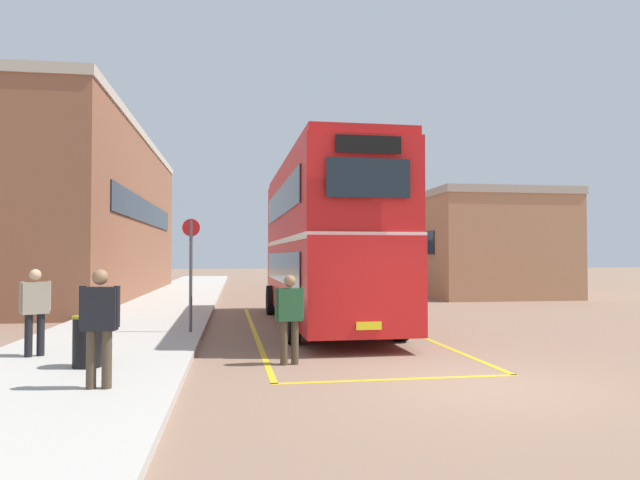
{
  "coord_description": "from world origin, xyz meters",
  "views": [
    {
      "loc": [
        -3.67,
        -8.74,
        2.03
      ],
      "look_at": [
        -0.76,
        11.27,
        2.59
      ],
      "focal_mm": 32.22,
      "sensor_mm": 36.0,
      "label": 1
    }
  ],
  "objects_px": {
    "pedestrian_waiting_near": "(35,306)",
    "pedestrian_waiting_far": "(100,319)",
    "bus_stop_sign": "(191,264)",
    "litter_bin": "(87,341)",
    "pedestrian_boarding": "(290,313)",
    "single_deck_bus": "(355,262)",
    "double_decker_bus": "(323,239)"
  },
  "relations": [
    {
      "from": "single_deck_bus",
      "to": "pedestrian_waiting_far",
      "type": "distance_m",
      "value": 28.89
    },
    {
      "from": "pedestrian_waiting_near",
      "to": "single_deck_bus",
      "type": "bearing_deg",
      "value": 65.29
    },
    {
      "from": "pedestrian_waiting_far",
      "to": "single_deck_bus",
      "type": "bearing_deg",
      "value": 70.99
    },
    {
      "from": "pedestrian_waiting_far",
      "to": "litter_bin",
      "type": "distance_m",
      "value": 1.86
    },
    {
      "from": "pedestrian_boarding",
      "to": "pedestrian_waiting_far",
      "type": "height_order",
      "value": "pedestrian_waiting_far"
    },
    {
      "from": "bus_stop_sign",
      "to": "pedestrian_waiting_far",
      "type": "bearing_deg",
      "value": -97.63
    },
    {
      "from": "pedestrian_boarding",
      "to": "litter_bin",
      "type": "height_order",
      "value": "pedestrian_boarding"
    },
    {
      "from": "double_decker_bus",
      "to": "pedestrian_waiting_far",
      "type": "xyz_separation_m",
      "value": [
        -4.46,
        -8.05,
        -1.39
      ]
    },
    {
      "from": "single_deck_bus",
      "to": "litter_bin",
      "type": "xyz_separation_m",
      "value": [
        -9.98,
        -25.63,
        -1.06
      ]
    },
    {
      "from": "pedestrian_waiting_far",
      "to": "litter_bin",
      "type": "relative_size",
      "value": 1.95
    },
    {
      "from": "bus_stop_sign",
      "to": "litter_bin",
      "type": "bearing_deg",
      "value": -107.6
    },
    {
      "from": "single_deck_bus",
      "to": "pedestrian_boarding",
      "type": "xyz_separation_m",
      "value": [
        -6.49,
        -25.17,
        -0.68
      ]
    },
    {
      "from": "double_decker_bus",
      "to": "pedestrian_waiting_near",
      "type": "xyz_separation_m",
      "value": [
        -6.28,
        -5.14,
        -1.43
      ]
    },
    {
      "from": "pedestrian_waiting_near",
      "to": "litter_bin",
      "type": "xyz_separation_m",
      "value": [
        1.25,
        -1.22,
        -0.5
      ]
    },
    {
      "from": "single_deck_bus",
      "to": "pedestrian_boarding",
      "type": "height_order",
      "value": "single_deck_bus"
    },
    {
      "from": "pedestrian_waiting_near",
      "to": "bus_stop_sign",
      "type": "relative_size",
      "value": 0.58
    },
    {
      "from": "pedestrian_waiting_far",
      "to": "bus_stop_sign",
      "type": "height_order",
      "value": "bus_stop_sign"
    },
    {
      "from": "pedestrian_boarding",
      "to": "pedestrian_waiting_far",
      "type": "distance_m",
      "value": 3.62
    },
    {
      "from": "single_deck_bus",
      "to": "pedestrian_waiting_far",
      "type": "relative_size",
      "value": 5.93
    },
    {
      "from": "pedestrian_waiting_near",
      "to": "pedestrian_waiting_far",
      "type": "xyz_separation_m",
      "value": [
        1.82,
        -2.91,
        0.04
      ]
    },
    {
      "from": "double_decker_bus",
      "to": "pedestrian_boarding",
      "type": "xyz_separation_m",
      "value": [
        -1.54,
        -5.91,
        -1.55
      ]
    },
    {
      "from": "pedestrian_boarding",
      "to": "single_deck_bus",
      "type": "bearing_deg",
      "value": 75.55
    },
    {
      "from": "pedestrian_waiting_far",
      "to": "litter_bin",
      "type": "bearing_deg",
      "value": 108.77
    },
    {
      "from": "pedestrian_waiting_near",
      "to": "bus_stop_sign",
      "type": "bearing_deg",
      "value": 49.94
    },
    {
      "from": "double_decker_bus",
      "to": "bus_stop_sign",
      "type": "xyz_separation_m",
      "value": [
        -3.65,
        -2.01,
        -0.69
      ]
    },
    {
      "from": "double_decker_bus",
      "to": "bus_stop_sign",
      "type": "bearing_deg",
      "value": -151.15
    },
    {
      "from": "pedestrian_waiting_far",
      "to": "bus_stop_sign",
      "type": "relative_size",
      "value": 0.6
    },
    {
      "from": "bus_stop_sign",
      "to": "single_deck_bus",
      "type": "bearing_deg",
      "value": 67.99
    },
    {
      "from": "single_deck_bus",
      "to": "double_decker_bus",
      "type": "bearing_deg",
      "value": -104.41
    },
    {
      "from": "litter_bin",
      "to": "bus_stop_sign",
      "type": "distance_m",
      "value": 4.73
    },
    {
      "from": "pedestrian_waiting_near",
      "to": "pedestrian_waiting_far",
      "type": "distance_m",
      "value": 3.43
    },
    {
      "from": "double_decker_bus",
      "to": "pedestrian_boarding",
      "type": "bearing_deg",
      "value": -104.58
    }
  ]
}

